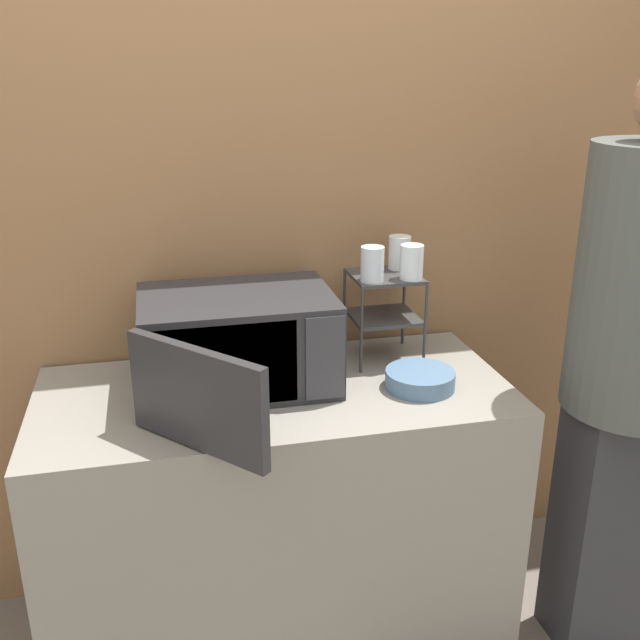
% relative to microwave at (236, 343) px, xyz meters
% --- Properties ---
extents(wall_back, '(8.00, 0.06, 2.60)m').
position_rel_microwave_xyz_m(wall_back, '(0.11, 0.32, 0.27)').
color(wall_back, olive).
rests_on(wall_back, ground_plane).
extents(counter, '(1.42, 0.66, 0.89)m').
position_rel_microwave_xyz_m(counter, '(0.11, -0.05, -0.58)').
color(counter, gray).
rests_on(counter, ground_plane).
extents(microwave, '(0.59, 0.75, 0.28)m').
position_rel_microwave_xyz_m(microwave, '(0.00, 0.00, 0.00)').
color(microwave, '#262628').
rests_on(microwave, counter).
extents(dish_rack, '(0.22, 0.21, 0.29)m').
position_rel_microwave_xyz_m(dish_rack, '(0.50, 0.11, 0.06)').
color(dish_rack, '#333333').
rests_on(dish_rack, counter).
extents(glass_front_left, '(0.07, 0.07, 0.11)m').
position_rel_microwave_xyz_m(glass_front_left, '(0.44, 0.06, 0.20)').
color(glass_front_left, silver).
rests_on(glass_front_left, dish_rack).
extents(glass_back_right, '(0.07, 0.07, 0.11)m').
position_rel_microwave_xyz_m(glass_back_right, '(0.56, 0.17, 0.20)').
color(glass_back_right, silver).
rests_on(glass_back_right, dish_rack).
extents(glass_front_right, '(0.07, 0.07, 0.11)m').
position_rel_microwave_xyz_m(glass_front_right, '(0.56, 0.05, 0.20)').
color(glass_front_right, silver).
rests_on(glass_front_right, dish_rack).
extents(bowl, '(0.21, 0.21, 0.06)m').
position_rel_microwave_xyz_m(bowl, '(0.53, -0.14, -0.11)').
color(bowl, slate).
rests_on(bowl, counter).
extents(person, '(0.40, 0.40, 1.84)m').
position_rel_microwave_xyz_m(person, '(1.13, -0.32, -0.00)').
color(person, '#2D2D33').
rests_on(person, ground_plane).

